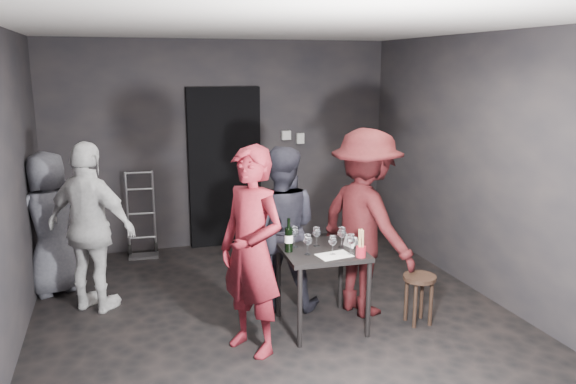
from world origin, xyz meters
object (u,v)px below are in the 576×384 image
object	(u,v)px
bystander_cream	(90,218)
woman_black	(280,222)
man_maroon	(366,205)
tasting_table	(322,259)
bystander_grey	(50,223)
hand_truck	(143,240)
server_red	(252,234)
breadstick_cup	(361,244)
wine_bottle	(289,239)
stool	(419,287)

from	to	relation	value
bystander_cream	woman_black	bearing A→B (deg)	-156.82
woman_black	man_maroon	distance (m)	0.85
tasting_table	bystander_grey	world-z (taller)	bystander_grey
hand_truck	tasting_table	world-z (taller)	hand_truck
server_red	breadstick_cup	world-z (taller)	server_red
server_red	bystander_grey	xyz separation A→B (m)	(-1.71, 1.83, -0.25)
breadstick_cup	bystander_grey	bearing A→B (deg)	144.64
tasting_table	woman_black	bearing A→B (deg)	112.83
server_red	bystander_cream	world-z (taller)	server_red
man_maroon	wine_bottle	world-z (taller)	man_maroon
woman_black	bystander_cream	bearing A→B (deg)	6.74
stool	breadstick_cup	world-z (taller)	breadstick_cup
man_maroon	bystander_cream	xyz separation A→B (m)	(-2.51, 0.82, -0.14)
stool	wine_bottle	bearing A→B (deg)	168.85
hand_truck	tasting_table	distance (m)	2.97
bystander_grey	breadstick_cup	distance (m)	3.27
bystander_cream	bystander_grey	xyz separation A→B (m)	(-0.42, 0.58, -0.17)
tasting_table	bystander_grey	size ratio (longest dim) A/B	0.49
tasting_table	stool	xyz separation A→B (m)	(0.89, -0.21, -0.29)
bystander_cream	wine_bottle	xyz separation A→B (m)	(1.69, -0.99, -0.07)
hand_truck	server_red	size ratio (longest dim) A/B	0.53
server_red	wine_bottle	distance (m)	0.50
man_maroon	server_red	bearing A→B (deg)	90.38
server_red	stool	bearing A→B (deg)	57.87
wine_bottle	woman_black	bearing A→B (deg)	81.69
hand_truck	woman_black	size ratio (longest dim) A/B	0.62
bystander_cream	man_maroon	bearing A→B (deg)	-160.36
woman_black	tasting_table	bearing A→B (deg)	134.21
wine_bottle	breadstick_cup	distance (m)	0.64
stool	bystander_grey	distance (m)	3.79
man_maroon	bystander_cream	distance (m)	2.65
man_maroon	breadstick_cup	distance (m)	0.60
tasting_table	breadstick_cup	distance (m)	0.44
stool	bystander_cream	bearing A→B (deg)	157.00
breadstick_cup	stool	bearing A→B (deg)	7.78
tasting_table	bystander_grey	xyz separation A→B (m)	(-2.42, 1.59, 0.12)
bystander_cream	tasting_table	bearing A→B (deg)	-169.08
woman_black	wine_bottle	xyz separation A→B (m)	(-0.08, -0.53, -0.01)
man_maroon	bystander_grey	size ratio (longest dim) A/B	1.40
woman_black	breadstick_cup	distance (m)	0.98
tasting_table	bystander_cream	world-z (taller)	bystander_cream
tasting_table	wine_bottle	distance (m)	0.38
hand_truck	server_red	xyz separation A→B (m)	(0.76, -2.78, 0.82)
server_red	tasting_table	bearing A→B (deg)	75.31
hand_truck	bystander_grey	xyz separation A→B (m)	(-0.95, -0.96, 0.57)
hand_truck	bystander_cream	distance (m)	1.78
server_red	man_maroon	distance (m)	1.29
man_maroon	wine_bottle	bearing A→B (deg)	82.55
tasting_table	man_maroon	distance (m)	0.69
hand_truck	wine_bottle	xyz separation A→B (m)	(1.16, -2.52, 0.66)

